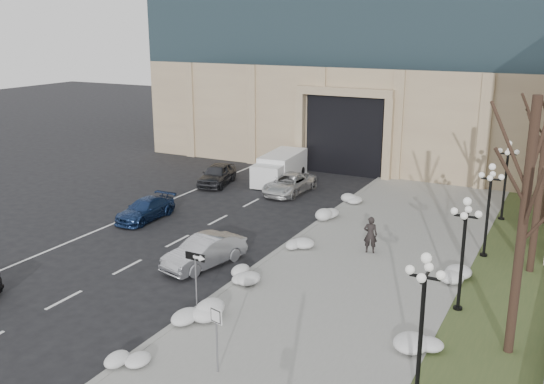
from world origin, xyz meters
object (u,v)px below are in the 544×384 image
at_px(pedestrian, 370,235).
at_px(one_way_sign, 198,265).
at_px(car_c, 145,209).
at_px(keep_sign, 216,326).
at_px(lamppost_d, 506,170).
at_px(car_b, 204,252).
at_px(lamppost_a, 423,306).
at_px(box_truck, 280,168).
at_px(lamppost_c, 489,198).
at_px(car_e, 217,174).
at_px(car_d, 289,184).
at_px(lamppost_b, 464,239).

distance_m(pedestrian, one_way_sign, 10.11).
relative_size(car_c, keep_sign, 1.78).
xyz_separation_m(car_c, lamppost_d, (18.63, 9.34, 2.46)).
height_order(car_b, lamppost_d, lamppost_d).
xyz_separation_m(lamppost_a, lamppost_d, (0.00, 19.50, 0.00)).
bearing_deg(one_way_sign, car_c, 140.30).
xyz_separation_m(box_truck, keep_sign, (9.57, -23.70, 0.80)).
bearing_deg(box_truck, lamppost_c, -35.24).
bearing_deg(car_b, car_e, 133.59).
bearing_deg(lamppost_a, box_truck, 125.58).
xyz_separation_m(car_d, lamppost_b, (13.60, -12.68, 2.41)).
distance_m(car_d, pedestrian, 11.92).
height_order(keep_sign, lamppost_b, lamppost_b).
xyz_separation_m(car_d, lamppost_d, (13.60, 0.32, 2.41)).
xyz_separation_m(pedestrian, box_truck, (-10.57, 11.11, -0.10)).
relative_size(car_c, lamppost_c, 0.89).
relative_size(car_c, lamppost_b, 0.89).
distance_m(car_d, box_truck, 3.46).
relative_size(car_d, lamppost_b, 1.01).
relative_size(car_e, keep_sign, 1.85).
relative_size(box_truck, lamppost_d, 1.34).
bearing_deg(car_e, lamppost_c, -29.43).
relative_size(car_b, car_d, 0.92).
bearing_deg(car_c, car_d, 60.72).
height_order(car_c, box_truck, box_truck).
distance_m(car_d, lamppost_a, 23.64).
relative_size(car_e, lamppost_a, 0.93).
distance_m(pedestrian, lamppost_d, 10.28).
height_order(car_d, lamppost_c, lamppost_c).
xyz_separation_m(car_b, lamppost_b, (11.62, 0.71, 2.35)).
relative_size(car_c, lamppost_d, 0.89).
distance_m(car_b, car_d, 13.53).
bearing_deg(box_truck, pedestrian, -52.03).
height_order(car_d, lamppost_b, lamppost_b).
distance_m(car_e, lamppost_d, 19.35).
xyz_separation_m(car_c, one_way_sign, (9.59, -8.60, 1.49)).
height_order(car_d, pedestrian, pedestrian).
relative_size(one_way_sign, lamppost_c, 0.54).
xyz_separation_m(keep_sign, lamppost_a, (6.11, 1.77, 1.32)).
bearing_deg(lamppost_a, car_c, 151.40).
bearing_deg(car_d, lamppost_d, 3.79).
height_order(keep_sign, lamppost_c, lamppost_c).
distance_m(car_b, one_way_sign, 5.14).
xyz_separation_m(car_d, lamppost_c, (13.60, -6.18, 2.41)).
bearing_deg(car_e, lamppost_a, -56.88).
bearing_deg(car_e, car_c, -98.60).
height_order(car_d, car_e, car_e).
height_order(pedestrian, lamppost_d, lamppost_d).
bearing_deg(lamppost_a, car_d, 125.35).
relative_size(keep_sign, lamppost_a, 0.50).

